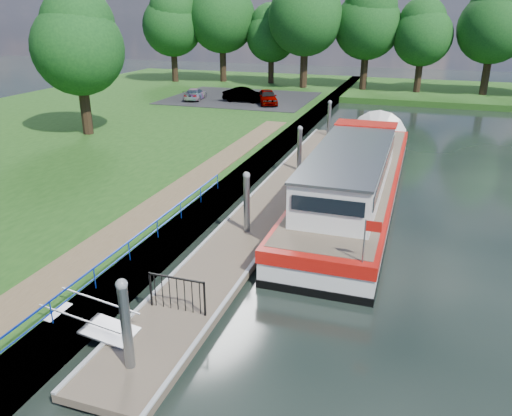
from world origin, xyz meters
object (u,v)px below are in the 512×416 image
(car_b, at_px, (244,95))
(car_c, at_px, (195,94))
(car_a, at_px, (267,97))
(barge, at_px, (357,175))
(pontoon, at_px, (277,199))

(car_b, distance_m, car_c, 4.99)
(car_a, xyz_separation_m, car_c, (-7.44, 0.15, -0.12))
(car_a, relative_size, car_c, 1.04)
(car_c, bearing_deg, car_b, 174.55)
(barge, height_order, car_a, barge)
(pontoon, xyz_separation_m, barge, (3.60, 2.28, 0.90))
(pontoon, relative_size, car_c, 7.97)
(pontoon, relative_size, car_b, 7.49)
(barge, bearing_deg, car_b, 123.33)
(car_a, bearing_deg, car_b, 144.77)
(barge, height_order, car_c, barge)
(pontoon, height_order, car_a, car_a)
(car_a, relative_size, car_b, 0.98)
(car_a, bearing_deg, barge, -85.56)
(car_a, height_order, car_b, car_a)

